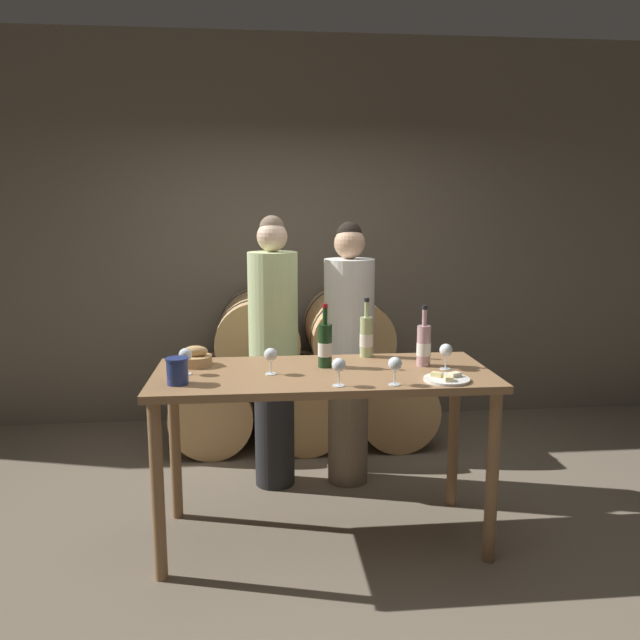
% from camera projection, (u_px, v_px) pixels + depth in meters
% --- Properties ---
extents(ground_plane, '(10.00, 10.00, 0.00)m').
position_uv_depth(ground_plane, '(323.00, 537.00, 3.47)').
color(ground_plane, '#726654').
extents(stone_wall_back, '(10.00, 0.12, 3.20)m').
position_uv_depth(stone_wall_back, '(297.00, 233.00, 5.29)').
color(stone_wall_back, '#706656').
rests_on(stone_wall_back, ground_plane).
extents(barrel_stack, '(2.01, 0.91, 1.17)m').
position_uv_depth(barrel_stack, '(303.00, 374.00, 4.92)').
color(barrel_stack, tan).
rests_on(barrel_stack, ground_plane).
extents(tasting_table, '(1.78, 0.76, 0.95)m').
position_uv_depth(tasting_table, '(323.00, 394.00, 3.33)').
color(tasting_table, olive).
rests_on(tasting_table, ground_plane).
extents(person_left, '(0.32, 0.32, 1.76)m').
position_uv_depth(person_left, '(274.00, 350.00, 4.00)').
color(person_left, '#232326').
rests_on(person_left, ground_plane).
extents(person_right, '(0.32, 0.32, 1.72)m').
position_uv_depth(person_right, '(349.00, 352.00, 4.05)').
color(person_right, '#756651').
rests_on(person_right, ground_plane).
extents(wine_bottle_red, '(0.08, 0.08, 0.35)m').
position_uv_depth(wine_bottle_red, '(325.00, 345.00, 3.38)').
color(wine_bottle_red, '#193819').
rests_on(wine_bottle_red, tasting_table).
extents(wine_bottle_white, '(0.08, 0.08, 0.35)m').
position_uv_depth(wine_bottle_white, '(366.00, 336.00, 3.62)').
color(wine_bottle_white, '#ADBC7F').
rests_on(wine_bottle_white, tasting_table).
extents(wine_bottle_rose, '(0.08, 0.08, 0.34)m').
position_uv_depth(wine_bottle_rose, '(424.00, 345.00, 3.41)').
color(wine_bottle_rose, '#BC8E93').
rests_on(wine_bottle_rose, tasting_table).
extents(blue_crock, '(0.11, 0.11, 0.13)m').
position_uv_depth(blue_crock, '(177.00, 370.00, 3.05)').
color(blue_crock, navy).
rests_on(blue_crock, tasting_table).
extents(bread_basket, '(0.18, 0.18, 0.11)m').
position_uv_depth(bread_basket, '(196.00, 358.00, 3.42)').
color(bread_basket, tan).
rests_on(bread_basket, tasting_table).
extents(cheese_plate, '(0.23, 0.23, 0.04)m').
position_uv_depth(cheese_plate, '(447.00, 379.00, 3.12)').
color(cheese_plate, white).
rests_on(cheese_plate, tasting_table).
extents(wine_glass_far_left, '(0.07, 0.07, 0.14)m').
position_uv_depth(wine_glass_far_left, '(185.00, 356.00, 3.23)').
color(wine_glass_far_left, white).
rests_on(wine_glass_far_left, tasting_table).
extents(wine_glass_left, '(0.07, 0.07, 0.14)m').
position_uv_depth(wine_glass_left, '(271.00, 355.00, 3.23)').
color(wine_glass_left, white).
rests_on(wine_glass_left, tasting_table).
extents(wine_glass_center, '(0.07, 0.07, 0.14)m').
position_uv_depth(wine_glass_center, '(339.00, 366.00, 3.01)').
color(wine_glass_center, white).
rests_on(wine_glass_center, tasting_table).
extents(wine_glass_right, '(0.07, 0.07, 0.14)m').
position_uv_depth(wine_glass_right, '(395.00, 365.00, 3.03)').
color(wine_glass_right, white).
rests_on(wine_glass_right, tasting_table).
extents(wine_glass_far_right, '(0.07, 0.07, 0.14)m').
position_uv_depth(wine_glass_far_right, '(446.00, 351.00, 3.33)').
color(wine_glass_far_right, white).
rests_on(wine_glass_far_right, tasting_table).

